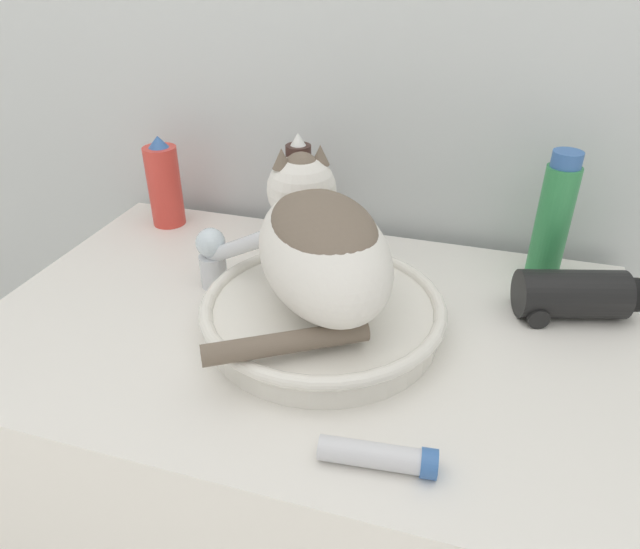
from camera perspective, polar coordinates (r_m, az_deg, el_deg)
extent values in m
cube|color=silver|center=(1.07, 5.05, 24.02)|extent=(8.00, 0.05, 2.40)
cube|color=white|center=(1.16, -1.09, -21.42)|extent=(0.97, 0.63, 0.82)
cylinder|color=white|center=(0.83, 0.30, -4.32)|extent=(0.34, 0.34, 0.04)
torus|color=white|center=(0.82, 0.30, -3.09)|extent=(0.36, 0.36, 0.02)
ellipsoid|color=silver|center=(0.78, 0.32, 2.09)|extent=(0.30, 0.34, 0.15)
ellipsoid|color=#6B5B4C|center=(0.76, 0.33, 4.81)|extent=(0.23, 0.26, 0.07)
sphere|color=silver|center=(0.86, -1.85, 8.46)|extent=(0.10, 0.10, 0.10)
sphere|color=#6B5B4C|center=(0.85, -1.88, 10.26)|extent=(0.06, 0.06, 0.06)
cone|color=#6B5B4C|center=(0.85, 0.02, 11.89)|extent=(0.03, 0.03, 0.03)
cone|color=#6B5B4C|center=(0.84, -3.86, 11.52)|extent=(0.03, 0.03, 0.03)
cylinder|color=#6B5B4C|center=(0.71, -3.38, -6.83)|extent=(0.19, 0.13, 0.03)
cylinder|color=silver|center=(0.95, -10.59, 0.37)|extent=(0.04, 0.04, 0.06)
cylinder|color=silver|center=(0.88, -8.11, 2.77)|extent=(0.14, 0.06, 0.09)
sphere|color=silver|center=(0.93, -10.89, 3.14)|extent=(0.05, 0.05, 0.05)
cylinder|color=#338C4C|center=(1.01, 22.20, 4.72)|extent=(0.05, 0.05, 0.19)
cylinder|color=#3866AD|center=(0.97, 23.48, 10.53)|extent=(0.05, 0.05, 0.02)
cylinder|color=#DB3D33|center=(1.17, -15.27, 8.50)|extent=(0.06, 0.06, 0.16)
cone|color=#3866AD|center=(1.14, -15.90, 12.67)|extent=(0.04, 0.04, 0.02)
cylinder|color=#331E19|center=(1.05, -2.09, 7.91)|extent=(0.05, 0.05, 0.19)
cone|color=white|center=(1.01, -2.21, 13.38)|extent=(0.03, 0.03, 0.02)
cylinder|color=silver|center=(0.65, 4.93, -17.50)|extent=(0.11, 0.04, 0.03)
cylinder|color=#3866AD|center=(0.65, 10.86, -18.08)|extent=(0.02, 0.03, 0.03)
cylinder|color=black|center=(0.94, 23.80, -1.79)|extent=(0.17, 0.11, 0.07)
cylinder|color=black|center=(0.93, 20.37, -2.89)|extent=(0.05, 0.09, 0.03)
cylinder|color=black|center=(0.98, 28.63, -1.78)|extent=(0.03, 0.06, 0.05)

